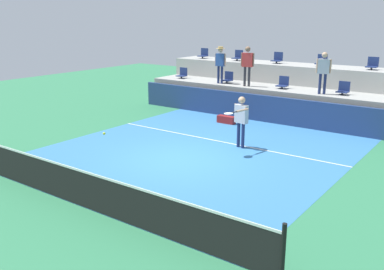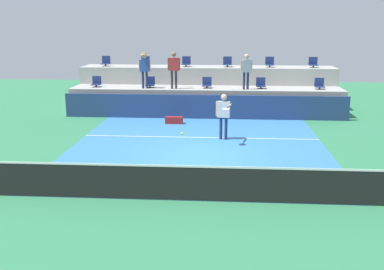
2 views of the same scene
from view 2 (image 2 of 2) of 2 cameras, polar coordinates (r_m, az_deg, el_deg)
ground_plane at (r=15.09m, az=0.57°, el=-2.56°), size 40.00×40.00×0.00m
court_inner_paint at (r=16.04m, az=0.80°, el=-1.54°), size 9.00×10.00×0.01m
court_service_line at (r=17.39m, az=1.06°, el=-0.30°), size 9.00×0.06×0.00m
tennis_net at (r=11.14m, az=-0.71°, el=-5.91°), size 10.48×0.08×1.07m
sponsor_backboard at (r=20.80m, az=1.61°, el=3.58°), size 13.00×0.16×1.10m
seating_tier_lower at (r=22.06m, az=1.76°, el=4.37°), size 13.00×1.80×1.25m
seating_tier_upper at (r=23.78m, az=1.95°, el=6.09°), size 13.00×1.80×2.10m
stadium_chair_lower_far_left at (r=22.73m, az=-11.95°, el=6.50°), size 0.44×0.40×0.52m
stadium_chair_lower_left at (r=22.15m, az=-5.29°, el=6.55°), size 0.44×0.40×0.52m
stadium_chair_lower_center at (r=21.87m, az=1.89°, el=6.51°), size 0.44×0.40×0.52m
stadium_chair_lower_right at (r=21.92m, az=8.66°, el=6.38°), size 0.44×0.40×0.52m
stadium_chair_lower_far_right at (r=22.31m, az=15.76°, el=6.14°), size 0.44×0.40×0.52m
stadium_chair_upper_far_left at (r=24.36m, az=-10.80°, el=9.04°), size 0.44×0.40×0.52m
stadium_chair_upper_left at (r=23.91m, az=-5.91°, el=9.12°), size 0.44×0.40×0.52m
stadium_chair_upper_mid_left at (r=23.64m, az=-0.73°, el=9.14°), size 0.44×0.40×0.52m
stadium_chair_upper_mid_right at (r=23.56m, az=4.48°, el=9.08°), size 0.44×0.40×0.52m
stadium_chair_upper_right at (r=23.67m, az=9.76°, el=8.95°), size 0.44×0.40×0.52m
stadium_chair_upper_far_right at (r=23.98m, az=15.03°, el=8.74°), size 0.44×0.40×0.52m
tennis_player at (r=16.92m, az=4.02°, el=2.92°), size 0.60×1.27×1.73m
spectator_with_hat at (r=21.72m, az=-6.00°, el=8.53°), size 0.57×0.40×1.68m
spectator_in_white at (r=21.51m, az=-2.30°, el=8.63°), size 0.60×0.28×1.74m
spectator_leaning_on_rail at (r=21.41m, az=6.85°, el=8.35°), size 0.58×0.28×1.65m
tennis_ball at (r=12.04m, az=-1.25°, el=0.18°), size 0.07×0.07×0.07m
equipment_bag at (r=19.83m, az=-2.28°, el=1.88°), size 0.76×0.28×0.30m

